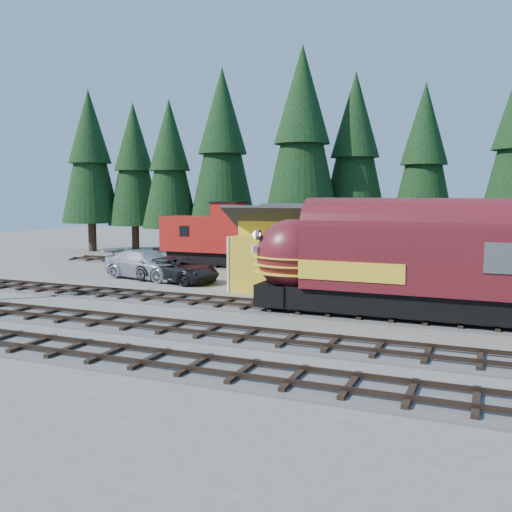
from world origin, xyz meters
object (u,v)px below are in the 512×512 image
at_px(pickup_truck_a, 177,270).
at_px(caboose, 219,237).
at_px(depot, 339,243).
at_px(locomotive, 406,267).
at_px(pickup_truck_b, 147,264).

bearing_deg(pickup_truck_a, caboose, 18.80).
xyz_separation_m(depot, caboose, (-11.83, 7.50, -0.52)).
bearing_deg(locomotive, depot, 127.29).
bearing_deg(caboose, pickup_truck_a, -83.84).
relative_size(locomotive, pickup_truck_a, 2.64).
relative_size(depot, locomotive, 0.80).
xyz_separation_m(caboose, pickup_truck_b, (-1.90, -7.52, -1.44)).
xyz_separation_m(caboose, pickup_truck_a, (0.87, -8.03, -1.60)).
distance_m(caboose, pickup_truck_b, 7.89).
relative_size(locomotive, caboose, 1.71).
height_order(caboose, pickup_truck_a, caboose).
bearing_deg(caboose, depot, -32.37).
bearing_deg(pickup_truck_b, pickup_truck_a, -88.94).
xyz_separation_m(locomotive, pickup_truck_a, (-15.92, 5.97, -1.71)).
height_order(caboose, pickup_truck_b, caboose).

